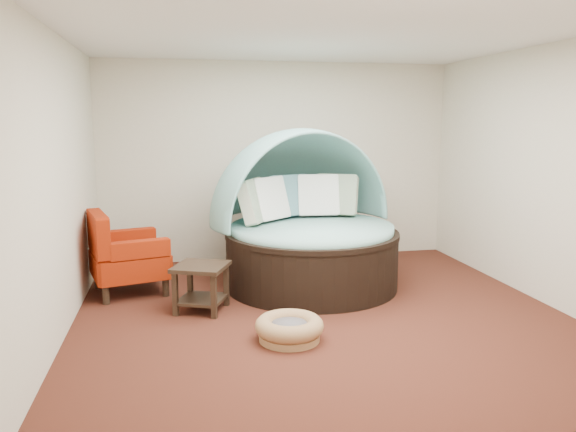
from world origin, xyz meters
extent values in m
plane|color=#4E2016|center=(0.00, 0.00, 0.00)|extent=(5.00, 5.00, 0.00)
plane|color=beige|center=(0.00, 2.50, 1.40)|extent=(5.00, 0.00, 5.00)
plane|color=beige|center=(0.00, -2.50, 1.40)|extent=(5.00, 0.00, 5.00)
plane|color=beige|center=(-2.50, 0.00, 1.40)|extent=(0.00, 5.00, 5.00)
plane|color=beige|center=(2.50, 0.00, 1.40)|extent=(0.00, 5.00, 5.00)
plane|color=white|center=(0.00, 0.00, 2.80)|extent=(5.00, 5.00, 0.00)
cylinder|color=black|center=(0.13, 0.98, 0.31)|extent=(2.57, 2.57, 0.63)
cylinder|color=black|center=(0.13, 0.98, 0.65)|extent=(2.60, 2.60, 0.06)
cylinder|color=#92CCBF|center=(0.13, 0.98, 0.70)|extent=(2.43, 2.43, 0.14)
cube|color=#35684E|center=(-0.54, 1.15, 1.04)|extent=(0.51, 0.60, 0.55)
cube|color=white|center=(-0.33, 1.29, 1.04)|extent=(0.59, 0.56, 0.55)
cube|color=#588C9A|center=(-0.04, 1.52, 1.04)|extent=(0.59, 0.44, 0.55)
cube|color=white|center=(0.34, 1.50, 1.04)|extent=(0.55, 0.34, 0.55)
cube|color=#35684E|center=(0.59, 1.51, 1.04)|extent=(0.60, 0.51, 0.55)
cylinder|color=olive|center=(-0.47, -0.63, 0.03)|extent=(0.70, 0.70, 0.06)
torus|color=olive|center=(-0.47, -0.63, 0.14)|extent=(0.80, 0.80, 0.16)
cylinder|color=#5F5A5F|center=(-0.47, -0.63, 0.12)|extent=(0.47, 0.47, 0.10)
cylinder|color=black|center=(-2.23, 0.76, 0.10)|extent=(0.09, 0.09, 0.20)
cylinder|color=black|center=(-2.40, 1.40, 0.10)|extent=(0.09, 0.09, 0.20)
cylinder|color=black|center=(-1.60, 0.93, 0.10)|extent=(0.09, 0.09, 0.20)
cylinder|color=black|center=(-1.77, 1.57, 0.10)|extent=(0.09, 0.09, 0.20)
cube|color=maroon|center=(-2.00, 1.16, 0.34)|extent=(1.01, 1.01, 0.29)
cube|color=maroon|center=(-2.32, 1.08, 0.73)|extent=(0.36, 0.84, 0.48)
cube|color=maroon|center=(-1.86, 0.84, 0.58)|extent=(0.67, 0.30, 0.20)
cube|color=maroon|center=(-2.04, 1.52, 0.58)|extent=(0.67, 0.30, 0.20)
cube|color=black|center=(-1.21, 0.35, 0.48)|extent=(0.68, 0.68, 0.04)
cube|color=black|center=(-1.21, 0.35, 0.12)|extent=(0.60, 0.60, 0.03)
cube|color=black|center=(-1.49, 0.24, 0.23)|extent=(0.07, 0.07, 0.46)
cube|color=black|center=(-1.33, 0.62, 0.23)|extent=(0.07, 0.07, 0.46)
cube|color=black|center=(-1.10, 0.08, 0.23)|extent=(0.07, 0.07, 0.46)
cube|color=black|center=(-0.94, 0.46, 0.23)|extent=(0.07, 0.07, 0.46)
camera|label=1|loc=(-1.44, -5.41, 1.99)|focal=35.00mm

